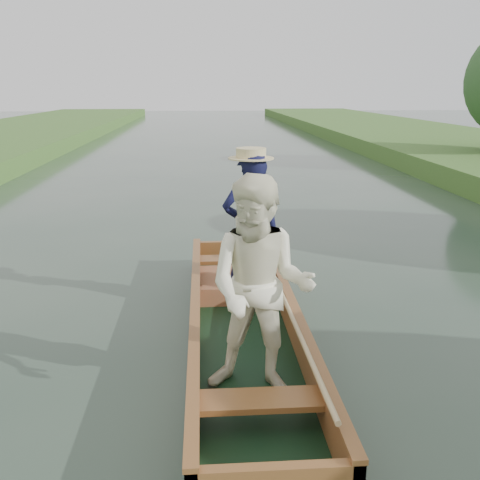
{
  "coord_description": "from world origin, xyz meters",
  "views": [
    {
      "loc": [
        -0.41,
        -5.17,
        2.6
      ],
      "look_at": [
        0.0,
        0.6,
        0.95
      ],
      "focal_mm": 40.0,
      "sensor_mm": 36.0,
      "label": 1
    }
  ],
  "objects": [
    {
      "name": "punt",
      "position": [
        0.05,
        -0.22,
        0.71
      ],
      "size": [
        1.14,
        5.0,
        1.96
      ],
      "color": "black",
      "rests_on": "ground"
    },
    {
      "name": "trees_far",
      "position": [
        5.14,
        6.51,
        2.6
      ],
      "size": [
        22.01,
        13.73,
        4.68
      ],
      "color": "#47331E",
      "rests_on": "ground"
    },
    {
      "name": "ground",
      "position": [
        0.0,
        0.0,
        0.0
      ],
      "size": [
        120.0,
        120.0,
        0.0
      ],
      "primitive_type": "plane",
      "color": "#283D30",
      "rests_on": "ground"
    }
  ]
}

